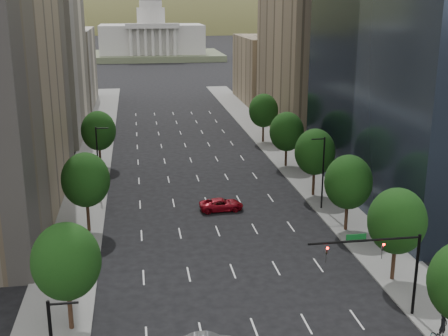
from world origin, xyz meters
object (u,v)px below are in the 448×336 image
traffic_signal (388,258)px  capitol (152,39)px  cyclist (442,334)px  car_red_far (221,204)px

traffic_signal → capitol: 219.99m
traffic_signal → cyclist: (2.53, -4.46, -4.19)m
capitol → car_red_far: (1.39, -193.24, -7.84)m
capitol → cyclist: bearing=-86.7°
traffic_signal → car_red_far: (-9.13, 26.47, -4.44)m
traffic_signal → capitol: bearing=92.7°
traffic_signal → cyclist: bearing=-60.4°
capitol → car_red_far: size_ratio=11.35×
cyclist → capitol: bearing=68.9°
capitol → traffic_signal: bearing=-87.3°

